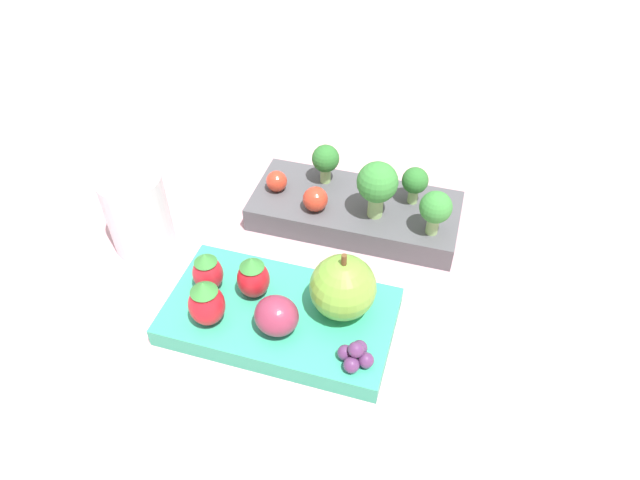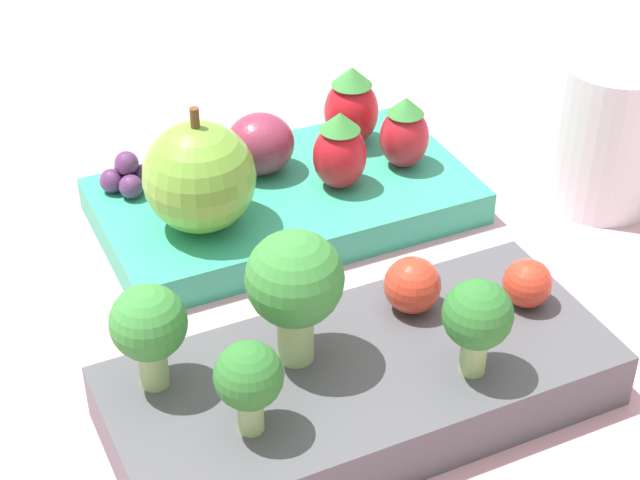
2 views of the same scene
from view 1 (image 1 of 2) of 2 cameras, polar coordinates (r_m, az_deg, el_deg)
ground_plane at (r=0.59m, az=-0.23°, el=-2.31°), size 4.00×4.00×0.00m
bento_box_savoury at (r=0.62m, az=3.52°, el=2.93°), size 0.23×0.13×0.03m
bento_box_fruit at (r=0.53m, az=-4.18°, el=-7.53°), size 0.22×0.14×0.02m
broccoli_floret_0 at (r=0.62m, az=0.56°, el=8.03°), size 0.03×0.03×0.05m
broccoli_floret_1 at (r=0.60m, az=9.48°, el=5.78°), size 0.03×0.03×0.04m
broccoli_floret_2 at (r=0.57m, az=11.48°, el=3.09°), size 0.03×0.03×0.05m
broccoli_floret_3 at (r=0.57m, az=5.75°, el=5.59°), size 0.04×0.04×0.06m
cherry_tomato_0 at (r=0.62m, az=-4.36°, el=5.89°), size 0.02×0.02×0.02m
cherry_tomato_1 at (r=0.60m, az=-0.47°, el=4.11°), size 0.03×0.03×0.03m
apple at (r=0.50m, az=2.30°, el=-4.76°), size 0.06×0.06×0.07m
strawberry_0 at (r=0.53m, az=-11.19°, el=-3.12°), size 0.03×0.03×0.04m
strawberry_1 at (r=0.52m, az=-6.71°, el=-3.69°), size 0.03×0.03×0.05m
strawberry_2 at (r=0.50m, az=-11.30°, el=-6.15°), size 0.03×0.03×0.05m
plum at (r=0.49m, az=-4.37°, el=-7.56°), size 0.04×0.04×0.04m
grape_cluster at (r=0.48m, az=3.58°, el=-11.41°), size 0.03×0.03×0.02m
drinking_cup at (r=0.61m, az=-17.79°, el=2.66°), size 0.06×0.06×0.09m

